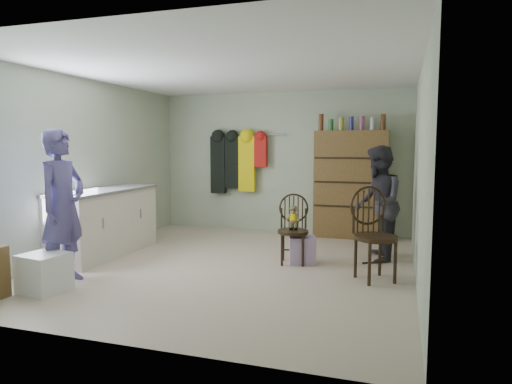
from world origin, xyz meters
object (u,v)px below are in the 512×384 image
(counter, at_px, (105,222))
(chair_front, at_px, (293,225))
(chair_far, at_px, (373,230))
(dresser, at_px, (351,184))

(counter, xyz_separation_m, chair_front, (2.66, 0.38, 0.04))
(chair_front, xyz_separation_m, chair_far, (1.05, -0.45, 0.07))
(counter, bearing_deg, chair_far, -1.16)
(dresser, bearing_deg, counter, -144.31)
(chair_front, bearing_deg, dresser, 63.78)
(chair_front, xyz_separation_m, dresser, (0.54, 1.92, 0.40))
(counter, distance_m, chair_front, 2.69)
(chair_front, relative_size, chair_far, 0.84)
(counter, xyz_separation_m, chair_far, (3.71, -0.08, 0.11))
(counter, relative_size, chair_far, 1.71)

